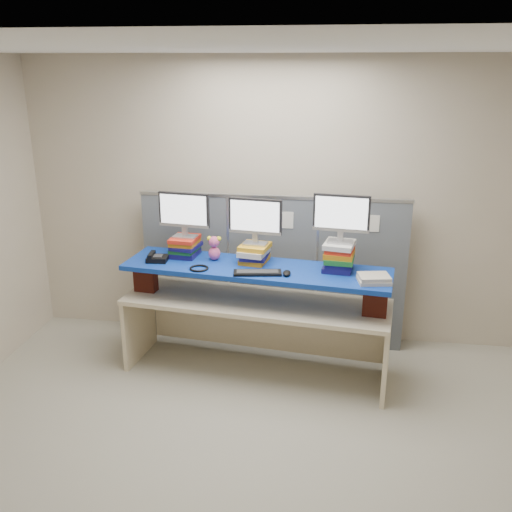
% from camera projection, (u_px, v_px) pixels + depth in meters
% --- Properties ---
extents(room, '(5.00, 4.00, 2.80)m').
position_uv_depth(room, '(241.00, 274.00, 3.74)').
color(room, '#C1B49F').
rests_on(room, ground).
extents(cubicle_partition, '(2.60, 0.06, 1.53)m').
position_uv_depth(cubicle_partition, '(272.00, 271.00, 5.61)').
color(cubicle_partition, '#50565E').
rests_on(cubicle_partition, ground).
extents(desk, '(2.43, 0.96, 0.72)m').
position_uv_depth(desk, '(256.00, 315.00, 5.10)').
color(desk, beige).
rests_on(desk, ground).
extents(brick_pier_left, '(0.21, 0.13, 0.27)m').
position_uv_depth(brick_pier_left, '(146.00, 277.00, 5.22)').
color(brick_pier_left, maroon).
rests_on(brick_pier_left, desk).
extents(brick_pier_right, '(0.21, 0.13, 0.27)m').
position_uv_depth(brick_pier_right, '(375.00, 300.00, 4.71)').
color(brick_pier_right, maroon).
rests_on(brick_pier_right, desk).
extents(blue_board, '(2.38, 0.86, 0.04)m').
position_uv_depth(blue_board, '(256.00, 269.00, 4.96)').
color(blue_board, '#0B2593').
rests_on(blue_board, brick_pier_left).
extents(book_stack_left, '(0.27, 0.31, 0.18)m').
position_uv_depth(book_stack_left, '(185.00, 246.00, 5.20)').
color(book_stack_left, '#14114A').
rests_on(book_stack_left, blue_board).
extents(book_stack_center, '(0.29, 0.33, 0.17)m').
position_uv_depth(book_stack_center, '(254.00, 253.00, 5.04)').
color(book_stack_center, '#BA7111').
rests_on(book_stack_center, blue_board).
extents(book_stack_right, '(0.29, 0.32, 0.25)m').
position_uv_depth(book_stack_right, '(339.00, 256.00, 4.85)').
color(book_stack_right, '#14114A').
rests_on(book_stack_right, blue_board).
extents(monitor_left, '(0.47, 0.16, 0.41)m').
position_uv_depth(monitor_left, '(184.00, 212.00, 5.10)').
color(monitor_left, '#A7A7AC').
rests_on(monitor_left, book_stack_left).
extents(monitor_center, '(0.47, 0.16, 0.41)m').
position_uv_depth(monitor_center, '(255.00, 219.00, 4.94)').
color(monitor_center, '#A7A7AC').
rests_on(monitor_center, book_stack_center).
extents(monitor_right, '(0.47, 0.16, 0.41)m').
position_uv_depth(monitor_right, '(341.00, 216.00, 4.73)').
color(monitor_right, '#A7A7AC').
rests_on(monitor_right, book_stack_right).
extents(keyboard, '(0.42, 0.20, 0.03)m').
position_uv_depth(keyboard, '(257.00, 273.00, 4.78)').
color(keyboard, black).
rests_on(keyboard, blue_board).
extents(mouse, '(0.09, 0.13, 0.04)m').
position_uv_depth(mouse, '(287.00, 273.00, 4.75)').
color(mouse, black).
rests_on(mouse, blue_board).
extents(desk_phone, '(0.19, 0.17, 0.08)m').
position_uv_depth(desk_phone, '(157.00, 258.00, 5.09)').
color(desk_phone, black).
rests_on(desk_phone, blue_board).
extents(headset, '(0.20, 0.20, 0.02)m').
position_uv_depth(headset, '(199.00, 268.00, 4.89)').
color(headset, black).
rests_on(headset, blue_board).
extents(plush_toy, '(0.13, 0.10, 0.22)m').
position_uv_depth(plush_toy, '(214.00, 248.00, 5.09)').
color(plush_toy, '#DD548C').
rests_on(plush_toy, blue_board).
extents(binder_stack, '(0.29, 0.25, 0.06)m').
position_uv_depth(binder_stack, '(374.00, 279.00, 4.60)').
color(binder_stack, beige).
rests_on(binder_stack, blue_board).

